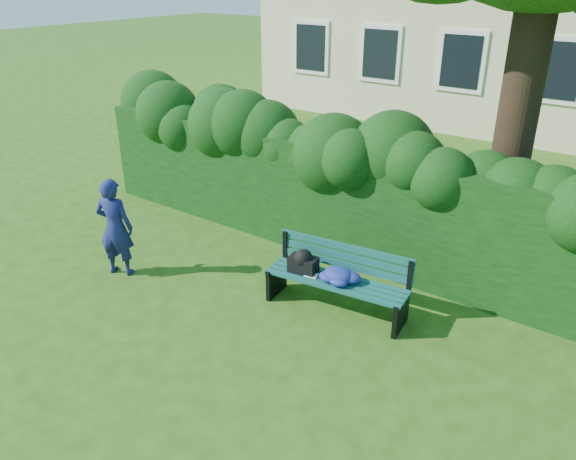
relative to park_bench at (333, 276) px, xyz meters
The scene contains 4 objects.
ground 1.08m from the park_bench, 143.99° to the right, with size 80.00×80.00×0.00m, color #294C11.
hedge 1.85m from the park_bench, 115.47° to the left, with size 10.00×1.00×1.80m.
park_bench is the anchor object (origin of this frame).
man_reading 3.33m from the park_bench, 160.91° to the right, with size 0.56×0.37×1.53m, color navy.
Camera 1 is at (4.17, -5.08, 4.25)m, focal length 35.00 mm.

